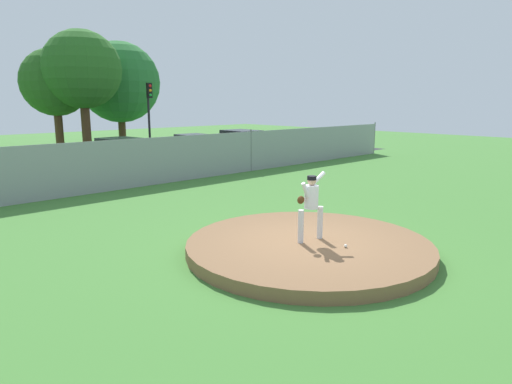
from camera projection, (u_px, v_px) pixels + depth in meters
ground_plane at (166, 208)px, 14.62m from camera, size 80.00×80.00×0.00m
asphalt_strip at (65, 177)px, 20.65m from camera, size 44.00×7.00×0.01m
pitchers_mound at (308, 247)px, 10.33m from camera, size 5.61×5.61×0.27m
pitcher_youth at (311, 201)px, 10.16m from camera, size 0.82×0.32×1.58m
baseball at (346, 246)px, 9.84m from camera, size 0.07×0.07×0.07m
chainlink_fence at (108, 166)px, 17.26m from camera, size 37.65×0.07×2.07m
parked_car_silver at (123, 155)px, 22.93m from camera, size 2.21×4.38×1.59m
parked_car_slate at (241, 145)px, 27.35m from camera, size 2.07×4.10×1.72m
parked_car_white at (197, 149)px, 25.50m from camera, size 1.91×4.36×1.59m
traffic_light_far at (149, 107)px, 27.51m from camera, size 0.28×0.46×4.53m
tree_leaning_west at (55, 83)px, 28.44m from camera, size 4.25×4.25×6.75m
tree_broad_left at (82, 70)px, 27.70m from camera, size 4.80×4.80×7.78m
tree_broad_right at (119, 82)px, 32.34m from camera, size 5.76×5.76×7.67m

